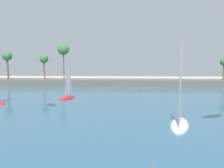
{
  "coord_description": "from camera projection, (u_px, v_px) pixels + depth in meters",
  "views": [
    {
      "loc": [
        1.28,
        0.12,
        5.82
      ],
      "look_at": [
        -0.03,
        17.04,
        4.5
      ],
      "focal_mm": 38.1,
      "sensor_mm": 36.0,
      "label": 1
    }
  ],
  "objects": [
    {
      "name": "palm_headland",
      "position": [
        113.0,
        79.0,
        68.74
      ],
      "size": [
        119.83,
        6.0,
        12.22
      ],
      "color": "#605B54",
      "rests_on": "ground"
    },
    {
      "name": "sailboat_mid_bay",
      "position": [
        67.0,
        95.0,
        41.58
      ],
      "size": [
        2.61,
        5.29,
        7.37
      ],
      "color": "red",
      "rests_on": "sea"
    },
    {
      "name": "sailboat_toward_headland",
      "position": [
        179.0,
        118.0,
        22.49
      ],
      "size": [
        3.05,
        6.05,
        8.42
      ],
      "color": "white",
      "rests_on": "sea"
    },
    {
      "name": "sea",
      "position": [
        125.0,
        89.0,
        59.25
      ],
      "size": [
        220.0,
        98.89,
        0.06
      ],
      "primitive_type": "cube",
      "color": "#33607F",
      "rests_on": "ground"
    }
  ]
}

